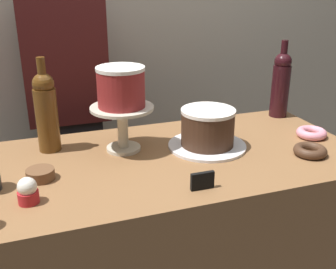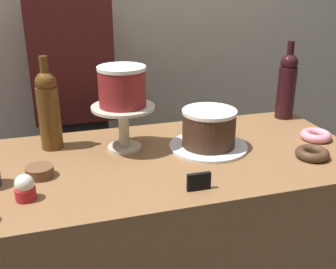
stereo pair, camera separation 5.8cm
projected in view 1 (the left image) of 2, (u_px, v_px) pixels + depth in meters
name	position (u px, v px, depth m)	size (l,w,h in m)	color
back_wall	(108.00, 13.00, 2.02)	(6.00, 0.05, 2.60)	#BCB7A8
display_counter	(168.00, 265.00, 1.53)	(1.33, 0.65, 0.90)	brown
cake_stand_pedestal	(123.00, 121.00, 1.39)	(0.22, 0.22, 0.16)	beige
white_layer_cake	(121.00, 87.00, 1.34)	(0.16, 0.16, 0.13)	maroon
silver_serving_platter	(207.00, 146.00, 1.45)	(0.28, 0.28, 0.01)	white
chocolate_round_cake	(208.00, 127.00, 1.42)	(0.19, 0.19, 0.13)	#3D2619
wine_bottle_dark_red	(281.00, 83.00, 1.72)	(0.08, 0.08, 0.33)	black
wine_bottle_amber	(46.00, 111.00, 1.37)	(0.08, 0.08, 0.33)	#5B3814
cupcake_vanilla	(28.00, 191.00, 1.08)	(0.06, 0.06, 0.07)	red
donut_pink	(312.00, 133.00, 1.53)	(0.11, 0.11, 0.03)	pink
donut_chocolate	(310.00, 151.00, 1.38)	(0.11, 0.11, 0.03)	#472D1E
cookie_stack	(40.00, 174.00, 1.21)	(0.08, 0.08, 0.03)	brown
price_sign_chalkboard	(202.00, 181.00, 1.15)	(0.07, 0.01, 0.05)	black
barista_figure	(70.00, 120.00, 1.91)	(0.36, 0.22, 1.60)	black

